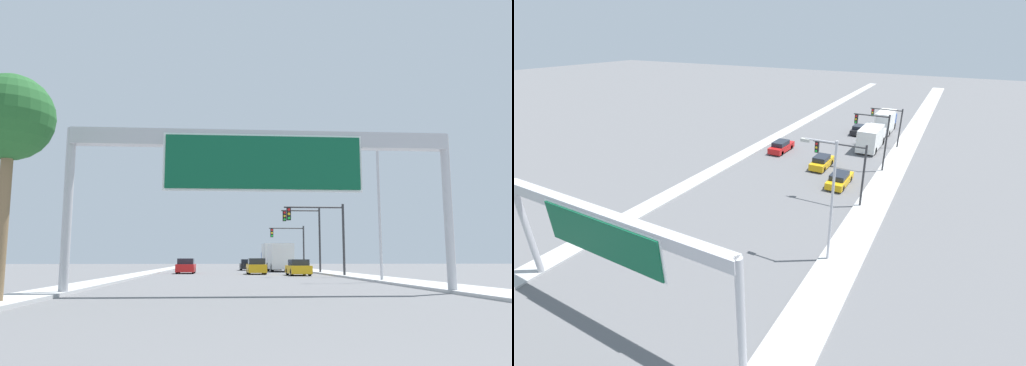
% 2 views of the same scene
% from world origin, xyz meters
% --- Properties ---
extents(sidewalk_right, '(3.00, 120.00, 0.15)m').
position_xyz_m(sidewalk_right, '(9.50, 60.00, 0.07)').
color(sidewalk_right, '#B2B2B2').
rests_on(sidewalk_right, ground).
extents(median_strip_left, '(2.00, 120.00, 0.15)m').
position_xyz_m(median_strip_left, '(-9.00, 60.00, 0.07)').
color(median_strip_left, '#B2B2B2').
rests_on(median_strip_left, ground).
extents(sign_gantry, '(16.79, 0.73, 7.00)m').
position_xyz_m(sign_gantry, '(0.00, 17.88, 5.79)').
color(sign_gantry, '#B2B2B7').
rests_on(sign_gantry, ground).
extents(car_far_right, '(1.75, 4.31, 1.53)m').
position_xyz_m(car_far_right, '(1.75, 45.83, 0.72)').
color(car_far_right, gold).
rests_on(car_far_right, ground).
extents(car_far_left, '(1.77, 4.24, 1.43)m').
position_xyz_m(car_far_left, '(1.75, 62.63, 0.68)').
color(car_far_left, black).
rests_on(car_far_left, ground).
extents(car_mid_center, '(1.82, 4.68, 1.52)m').
position_xyz_m(car_mid_center, '(-5.25, 48.87, 0.71)').
color(car_mid_center, red).
rests_on(car_mid_center, ground).
extents(car_near_right, '(1.81, 4.50, 1.43)m').
position_xyz_m(car_near_right, '(5.25, 41.84, 0.68)').
color(car_near_right, gold).
rests_on(car_near_right, ground).
extents(truck_box_primary, '(2.32, 7.26, 3.52)m').
position_xyz_m(truck_box_primary, '(5.25, 65.50, 1.77)').
color(truck_box_primary, navy).
rests_on(truck_box_primary, ground).
extents(truck_box_secondary, '(2.50, 7.65, 3.21)m').
position_xyz_m(truck_box_secondary, '(5.25, 55.81, 1.63)').
color(truck_box_secondary, white).
rests_on(truck_box_secondary, ground).
extents(traffic_light_near_intersection, '(5.11, 0.32, 6.06)m').
position_xyz_m(traffic_light_near_intersection, '(6.84, 38.00, 4.15)').
color(traffic_light_near_intersection, '#2D2D30').
rests_on(traffic_light_near_intersection, ground).
extents(traffic_light_mid_block, '(4.08, 0.32, 6.74)m').
position_xyz_m(traffic_light_mid_block, '(7.29, 48.00, 4.49)').
color(traffic_light_mid_block, '#2D2D30').
rests_on(traffic_light_mid_block, ground).
extents(traffic_light_far_intersection, '(4.38, 0.32, 5.51)m').
position_xyz_m(traffic_light_far_intersection, '(7.03, 58.00, 3.75)').
color(traffic_light_far_intersection, '#2D2D30').
rests_on(traffic_light_far_intersection, ground).
extents(street_lamp_right, '(2.50, 0.28, 8.99)m').
position_xyz_m(street_lamp_right, '(8.31, 28.69, 5.27)').
color(street_lamp_right, '#B2B2B7').
rests_on(street_lamp_right, ground).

